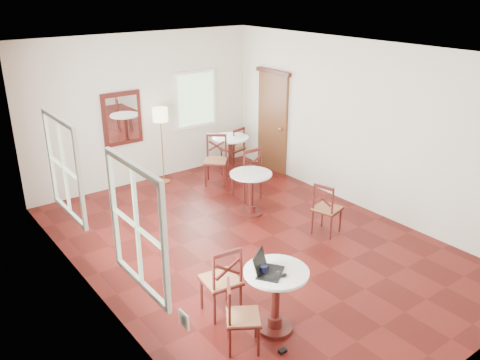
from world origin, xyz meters
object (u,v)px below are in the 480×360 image
(chair_near_b, at_px, (241,317))
(chair_back_b, at_px, (216,160))
(chair_near_a, at_px, (222,280))
(chair_mid_b, at_px, (326,209))
(mouse, at_px, (284,275))
(cafe_table_mid, at_px, (251,189))
(chair_mid_a, at_px, (247,173))
(cafe_table_back, at_px, (231,151))
(navy_mug, at_px, (264,270))
(chair_back_a, at_px, (234,148))
(water_glass, at_px, (278,274))
(floor_lamp, at_px, (161,120))
(laptop, at_px, (266,268))
(power_adapter, at_px, (283,351))

(chair_near_b, xyz_separation_m, chair_back_b, (2.61, 4.30, 0.08))
(chair_near_a, bearing_deg, chair_mid_b, -156.88)
(chair_back_b, height_order, mouse, chair_back_b)
(cafe_table_mid, xyz_separation_m, chair_back_b, (0.35, 1.60, 0.02))
(chair_near_a, xyz_separation_m, chair_mid_a, (2.46, 2.65, 0.03))
(chair_near_b, bearing_deg, cafe_table_back, -1.52)
(chair_mid_a, bearing_deg, navy_mug, 55.99)
(chair_near_b, xyz_separation_m, chair_back_a, (3.41, 4.78, 0.05))
(cafe_table_mid, xyz_separation_m, chair_near_a, (-2.07, -2.05, -0.01))
(chair_mid_a, relative_size, water_glass, 11.65)
(floor_lamp, height_order, water_glass, floor_lamp)
(chair_near_a, bearing_deg, navy_mug, 114.32)
(chair_back_b, xyz_separation_m, navy_mug, (-2.24, -4.23, 0.36))
(chair_near_a, relative_size, chair_back_b, 0.96)
(chair_mid_b, xyz_separation_m, laptop, (-2.39, -1.32, 0.42))
(mouse, height_order, power_adapter, mouse)
(chair_near_a, relative_size, chair_mid_a, 0.93)
(chair_near_b, relative_size, water_glass, 9.50)
(chair_back_a, bearing_deg, chair_near_b, 39.62)
(chair_near_a, height_order, floor_lamp, floor_lamp)
(cafe_table_back, relative_size, floor_lamp, 0.52)
(chair_mid_b, bearing_deg, chair_near_a, 89.84)
(chair_near_a, bearing_deg, water_glass, 115.91)
(chair_back_a, bearing_deg, chair_mid_b, 64.86)
(mouse, bearing_deg, chair_back_b, 49.86)
(mouse, height_order, water_glass, water_glass)
(navy_mug, bearing_deg, chair_mid_a, 54.84)
(chair_mid_a, bearing_deg, chair_back_b, -86.53)
(navy_mug, bearing_deg, laptop, -2.95)
(cafe_table_back, distance_m, chair_mid_b, 3.21)
(chair_near_a, bearing_deg, power_adapter, 104.85)
(chair_mid_b, bearing_deg, chair_near_b, 100.49)
(mouse, bearing_deg, floor_lamp, 61.44)
(cafe_table_back, relative_size, laptop, 1.81)
(chair_back_b, relative_size, water_glass, 11.36)
(power_adapter, bearing_deg, water_glass, 64.50)
(chair_mid_a, height_order, chair_mid_b, chair_mid_a)
(chair_back_a, distance_m, navy_mug, 5.62)
(cafe_table_mid, height_order, chair_near_b, chair_near_b)
(chair_back_b, bearing_deg, cafe_table_mid, -60.60)
(navy_mug, bearing_deg, chair_near_b, -170.00)
(chair_near_b, distance_m, chair_mid_a, 4.23)
(chair_back_b, bearing_deg, water_glass, -74.53)
(chair_mid_b, xyz_separation_m, water_glass, (-2.35, -1.48, 0.41))
(chair_near_b, xyz_separation_m, chair_mid_a, (2.65, 3.30, 0.09))
(laptop, distance_m, water_glass, 0.17)
(cafe_table_back, height_order, navy_mug, navy_mug)
(cafe_table_mid, xyz_separation_m, water_glass, (-1.82, -2.80, 0.37))
(chair_near_a, distance_m, navy_mug, 0.72)
(chair_back_a, distance_m, power_adapter, 6.01)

